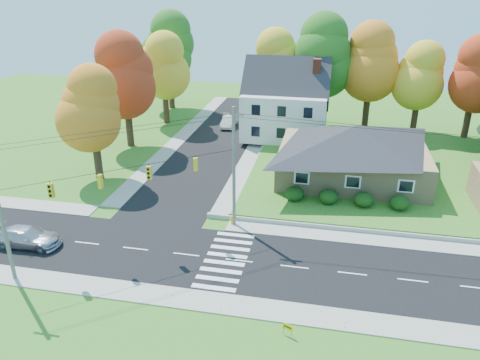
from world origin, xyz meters
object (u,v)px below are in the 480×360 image
Objects in this scene: ranch_house at (353,151)px; fire_hydrant at (232,220)px; white_car at (229,121)px; silver_sedan at (27,237)px.

fire_hydrant is (-9.65, -10.80, -2.88)m from ranch_house.
ranch_house is at bearing -45.76° from white_car.
fire_hydrant is (14.52, 6.39, -0.37)m from silver_sedan.
white_car is at bearing 135.16° from ranch_house.
fire_hydrant is at bearing -67.80° from silver_sedan.
silver_sedan is 1.11× the size of white_car.
silver_sedan is (-24.17, -17.19, -2.50)m from ranch_house.
ranch_house is at bearing -56.13° from silver_sedan.
white_car is (-16.03, 15.94, -2.49)m from ranch_house.
white_car is at bearing -15.35° from silver_sedan.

